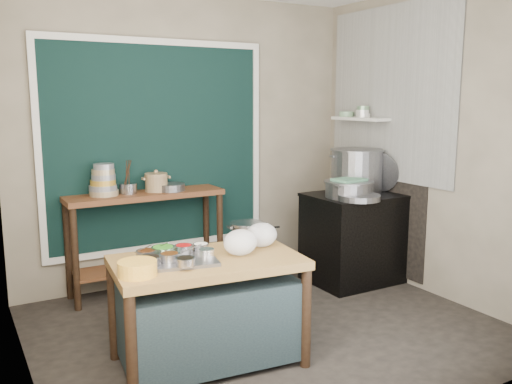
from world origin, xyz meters
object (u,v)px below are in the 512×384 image
steamer (349,189)px  ceramic_crock (156,183)px  prep_table (208,311)px  stove_block (355,239)px  condiment_tray (177,261)px  back_counter (147,242)px  stock_pot (357,170)px  yellow_basin (137,268)px  utensil_cup (128,189)px  saucepan (248,232)px

steamer → ceramic_crock: bearing=152.8°
prep_table → stove_block: size_ratio=1.39×
condiment_tray → ceramic_crock: (0.43, 1.58, 0.26)m
back_counter → condiment_tray: bearing=-101.3°
back_counter → stock_pot: 2.18m
yellow_basin → stock_pot: (2.62, 1.10, 0.30)m
ceramic_crock → prep_table: bearing=-97.7°
back_counter → steamer: (1.73, -0.82, 0.48)m
back_counter → utensil_cup: utensil_cup is taller
condiment_tray → steamer: 2.19m
prep_table → stove_block: 2.17m
stock_pot → stove_block: bearing=-129.2°
condiment_tray → stock_pot: stock_pot is taller
saucepan → yellow_basin: bearing=-153.8°
prep_table → stock_pot: stock_pot is taller
condiment_tray → yellow_basin: (-0.31, -0.13, 0.03)m
ceramic_crock → steamer: size_ratio=0.46×
stove_block → yellow_basin: bearing=-158.9°
yellow_basin → ceramic_crock: ceramic_crock is taller
utensil_cup → ceramic_crock: ceramic_crock is taller
condiment_tray → yellow_basin: size_ratio=2.12×
back_counter → ceramic_crock: (0.12, 0.01, 0.55)m
stove_block → steamer: (-0.17, -0.09, 0.53)m
stock_pot → utensil_cup: bearing=164.0°
stove_block → saucepan: size_ratio=3.38×
stock_pot → back_counter: bearing=163.3°
yellow_basin → ceramic_crock: bearing=66.8°
stove_block → steamer: bearing=-151.9°
condiment_tray → yellow_basin: 0.33m
prep_table → steamer: (1.83, 0.76, 0.58)m
utensil_cup → steamer: bearing=-23.9°
back_counter → stock_pot: bearing=-16.7°
condiment_tray → utensil_cup: size_ratio=3.18×
condiment_tray → utensil_cup: utensil_cup is taller
back_counter → ceramic_crock: bearing=5.9°
yellow_basin → utensil_cup: (0.47, 1.72, 0.20)m
utensil_cup → yellow_basin: bearing=-105.2°
condiment_tray → saucepan: bearing=19.2°
saucepan → utensil_cup: bearing=115.7°
back_counter → condiment_tray: (-0.31, -1.57, 0.29)m
yellow_basin → utensil_cup: utensil_cup is taller
yellow_basin → utensil_cup: size_ratio=1.50×
yellow_basin → saucepan: size_ratio=0.89×
stove_block → stock_pot: bearing=50.8°
stock_pot → steamer: bearing=-141.4°
utensil_cup → saucepan: bearing=-70.0°
yellow_basin → steamer: size_ratio=0.49×
condiment_tray → prep_table: bearing=-2.9°
stove_block → utensil_cup: utensil_cup is taller
back_counter → saucepan: size_ratio=5.44×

